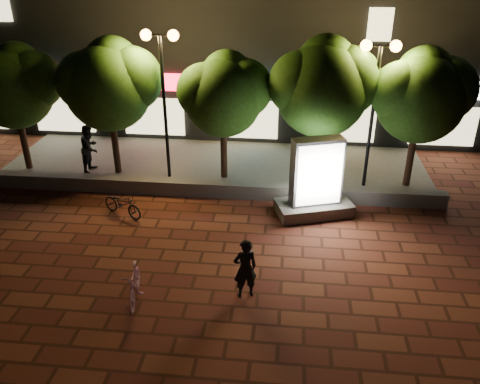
# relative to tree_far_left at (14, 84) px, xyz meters

# --- Properties ---
(ground) EXTENTS (80.00, 80.00, 0.00)m
(ground) POSITION_rel_tree_far_left_xyz_m (6.95, -5.46, -3.29)
(ground) COLOR brown
(ground) RESTS_ON ground
(retaining_wall) EXTENTS (16.00, 0.45, 0.50)m
(retaining_wall) POSITION_rel_tree_far_left_xyz_m (6.95, -1.46, -3.04)
(retaining_wall) COLOR #5E5C57
(retaining_wall) RESTS_ON ground
(sidewalk) EXTENTS (16.00, 5.00, 0.08)m
(sidewalk) POSITION_rel_tree_far_left_xyz_m (6.95, 1.04, -3.25)
(sidewalk) COLOR #5E5C57
(sidewalk) RESTS_ON ground
(building_block) EXTENTS (28.00, 8.12, 11.30)m
(building_block) POSITION_rel_tree_far_left_xyz_m (6.94, 7.53, 1.70)
(building_block) COLOR black
(building_block) RESTS_ON ground
(tree_far_left) EXTENTS (3.36, 2.80, 4.63)m
(tree_far_left) POSITION_rel_tree_far_left_xyz_m (0.00, 0.00, 0.00)
(tree_far_left) COLOR #331F13
(tree_far_left) RESTS_ON sidewalk
(tree_left) EXTENTS (3.60, 3.00, 4.89)m
(tree_left) POSITION_rel_tree_far_left_xyz_m (3.50, 0.00, 0.15)
(tree_left) COLOR #331F13
(tree_left) RESTS_ON sidewalk
(tree_mid) EXTENTS (3.24, 2.70, 4.50)m
(tree_mid) POSITION_rel_tree_far_left_xyz_m (7.50, -0.00, -0.08)
(tree_mid) COLOR #331F13
(tree_mid) RESTS_ON sidewalk
(tree_right) EXTENTS (3.72, 3.10, 5.07)m
(tree_right) POSITION_rel_tree_far_left_xyz_m (10.80, 0.00, 0.27)
(tree_right) COLOR #331F13
(tree_right) RESTS_ON sidewalk
(tree_far_right) EXTENTS (3.48, 2.90, 4.76)m
(tree_far_right) POSITION_rel_tree_far_left_xyz_m (14.00, 0.00, 0.08)
(tree_far_right) COLOR #331F13
(tree_far_right) RESTS_ON sidewalk
(street_lamp_left) EXTENTS (1.26, 0.36, 5.18)m
(street_lamp_left) POSITION_rel_tree_far_left_xyz_m (5.45, -0.26, 0.74)
(street_lamp_left) COLOR black
(street_lamp_left) RESTS_ON sidewalk
(street_lamp_right) EXTENTS (1.26, 0.36, 4.98)m
(street_lamp_right) POSITION_rel_tree_far_left_xyz_m (12.45, -0.26, 0.60)
(street_lamp_right) COLOR black
(street_lamp_right) RESTS_ON sidewalk
(ad_kiosk) EXTENTS (2.59, 1.84, 2.54)m
(ad_kiosk) POSITION_rel_tree_far_left_xyz_m (10.64, -2.37, -2.27)
(ad_kiosk) COLOR #5E5C57
(ad_kiosk) RESTS_ON ground
(scooter_pink) EXTENTS (0.66, 1.54, 0.89)m
(scooter_pink) POSITION_rel_tree_far_left_xyz_m (6.24, -7.10, -2.85)
(scooter_pink) COLOR #BB7DAC
(scooter_pink) RESTS_ON ground
(rider) EXTENTS (0.68, 0.57, 1.60)m
(rider) POSITION_rel_tree_far_left_xyz_m (8.86, -6.69, -2.49)
(rider) COLOR black
(rider) RESTS_ON ground
(scooter_parked) EXTENTS (1.62, 1.19, 0.81)m
(scooter_parked) POSITION_rel_tree_far_left_xyz_m (4.64, -3.13, -2.89)
(scooter_parked) COLOR black
(scooter_parked) RESTS_ON ground
(pedestrian) EXTENTS (0.74, 0.91, 1.77)m
(pedestrian) POSITION_rel_tree_far_left_xyz_m (2.44, -0.01, -2.33)
(pedestrian) COLOR black
(pedestrian) RESTS_ON sidewalk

